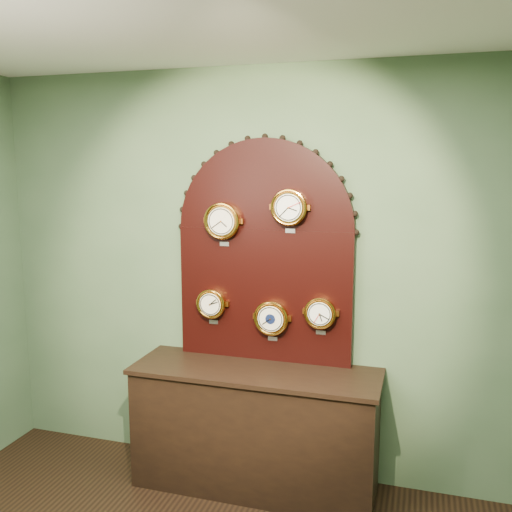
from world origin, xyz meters
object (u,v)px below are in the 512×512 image
(arabic_clock, at_px, (289,207))
(barometer, at_px, (272,318))
(shop_counter, at_px, (255,430))
(tide_clock, at_px, (320,313))
(display_board, at_px, (265,245))
(roman_clock, at_px, (223,221))
(hygrometer, at_px, (212,303))

(arabic_clock, xyz_separation_m, barometer, (-0.12, -0.00, -0.74))
(shop_counter, height_order, tide_clock, tide_clock)
(display_board, distance_m, barometer, 0.49)
(display_board, xyz_separation_m, barometer, (0.07, -0.07, -0.48))
(barometer, bearing_deg, roman_clock, -179.97)
(roman_clock, height_order, tide_clock, roman_clock)
(barometer, bearing_deg, hygrometer, 179.88)
(tide_clock, bearing_deg, display_board, 170.56)
(roman_clock, height_order, hygrometer, roman_clock)
(display_board, relative_size, barometer, 5.33)
(arabic_clock, bearing_deg, shop_counter, -140.19)
(arabic_clock, bearing_deg, tide_clock, 0.20)
(display_board, relative_size, hygrometer, 5.92)
(arabic_clock, bearing_deg, hygrometer, 179.92)
(shop_counter, bearing_deg, tide_clock, 21.15)
(shop_counter, distance_m, hygrometer, 0.90)
(shop_counter, height_order, hygrometer, hygrometer)
(roman_clock, bearing_deg, display_board, 13.76)
(shop_counter, relative_size, arabic_clock, 5.54)
(display_board, xyz_separation_m, tide_clock, (0.40, -0.07, -0.42))
(hygrometer, bearing_deg, roman_clock, -0.70)
(arabic_clock, relative_size, hygrometer, 1.12)
(roman_clock, relative_size, arabic_clock, 1.03)
(shop_counter, relative_size, tide_clock, 6.14)
(display_board, relative_size, arabic_clock, 5.30)
(barometer, bearing_deg, arabic_clock, 0.03)
(roman_clock, distance_m, barometer, 0.73)
(arabic_clock, height_order, tide_clock, arabic_clock)
(arabic_clock, height_order, barometer, arabic_clock)
(shop_counter, bearing_deg, roman_clock, 150.86)
(display_board, relative_size, roman_clock, 5.12)
(shop_counter, xyz_separation_m, hygrometer, (-0.36, 0.15, 0.81))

